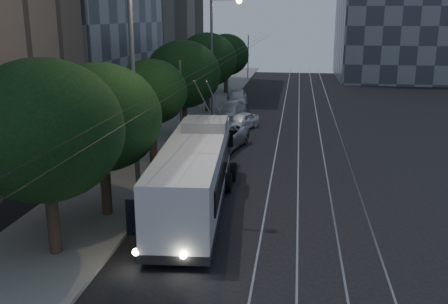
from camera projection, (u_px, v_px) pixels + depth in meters
name	position (u px, v px, depth m)	size (l,w,h in m)	color
ground	(254.00, 233.00, 20.11)	(120.00, 120.00, 0.00)	black
sidewalk	(183.00, 124.00, 40.24)	(5.00, 90.00, 0.15)	gray
tram_rails	(309.00, 128.00, 38.85)	(4.52, 90.00, 0.02)	gray
overhead_wires	(214.00, 82.00, 38.99)	(2.23, 90.00, 6.00)	black
trolleybus	(195.00, 174.00, 22.28)	(3.44, 12.09, 5.63)	silver
pickup_silver	(219.00, 138.00, 32.48)	(2.61, 5.65, 1.57)	#AEB0B6
car_white_a	(241.00, 121.00, 38.46)	(1.52, 3.77, 1.28)	silver
car_white_b	(231.00, 112.00, 42.31)	(1.72, 4.24, 1.23)	silver
car_white_c	(230.00, 108.00, 43.94)	(1.28, 3.66, 1.21)	silver
car_white_d	(237.00, 98.00, 48.67)	(1.86, 4.61, 1.57)	silver
tree_0	(44.00, 130.00, 17.00)	(5.47, 5.47, 7.17)	#30221B
tree_1	(101.00, 118.00, 20.65)	(5.02, 5.02, 6.67)	#30221B
tree_2	(151.00, 92.00, 27.55)	(4.01, 4.01, 6.23)	#30221B
tree_3	(183.00, 74.00, 35.12)	(5.29, 5.29, 6.88)	#30221B
tree_4	(207.00, 60.00, 44.07)	(5.29, 5.29, 7.11)	#30221B
tree_5	(226.00, 55.00, 55.34)	(5.12, 5.12, 6.61)	#30221B
streetlamp_near	(143.00, 61.00, 20.22)	(2.67, 0.44, 11.21)	slate
streetlamp_far	(217.00, 48.00, 38.53)	(2.44, 0.44, 10.07)	slate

